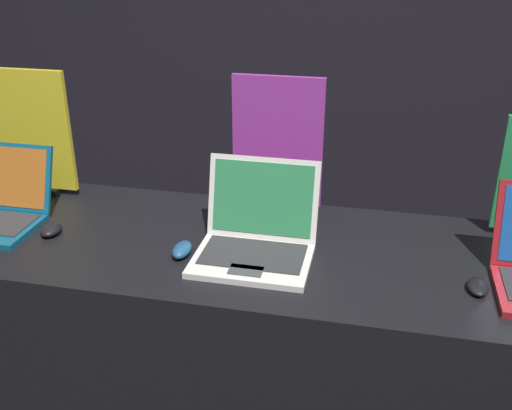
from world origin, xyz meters
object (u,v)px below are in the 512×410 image
mouse_front (51,230)px  promo_stand_middle (277,148)px  promo_stand_front (30,135)px  mouse_back (478,287)px  laptop_middle (256,235)px  mouse_middle (182,250)px

mouse_front → promo_stand_middle: (0.72, 0.38, 0.22)m
promo_stand_middle → promo_stand_front: bearing=-176.8°
mouse_front → mouse_back: 1.39m
promo_stand_middle → mouse_back: 0.83m
promo_stand_front → laptop_middle: bearing=-17.5°
mouse_middle → promo_stand_middle: (0.23, 0.42, 0.22)m
laptop_middle → promo_stand_middle: (0.00, 0.36, 0.17)m
laptop_middle → mouse_middle: (-0.23, -0.06, -0.05)m
mouse_front → mouse_back: (1.39, -0.06, -0.00)m
promo_stand_front → promo_stand_middle: 0.96m
mouse_middle → mouse_back: size_ratio=1.08×
mouse_front → promo_stand_front: bearing=126.4°
promo_stand_middle → mouse_back: size_ratio=5.09×
mouse_back → laptop_middle: bearing=173.3°
mouse_front → promo_stand_middle: promo_stand_middle is taller
mouse_front → promo_stand_front: 0.46m
promo_stand_front → mouse_middle: (0.73, -0.37, -0.22)m
promo_stand_front → laptop_middle: (0.96, -0.30, -0.17)m
mouse_middle → mouse_front: bearing=175.4°
laptop_middle → mouse_back: bearing=-6.7°
mouse_front → laptop_middle: size_ratio=0.25×
laptop_middle → mouse_back: (0.68, -0.08, -0.05)m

